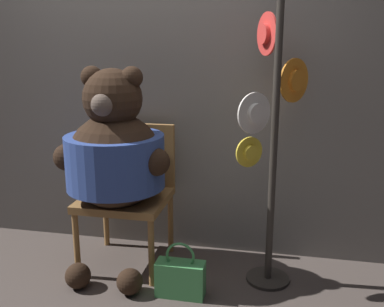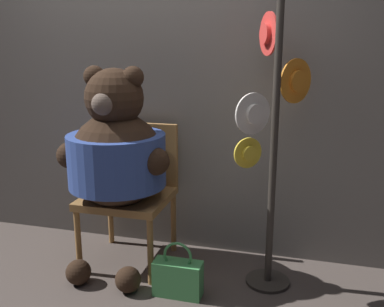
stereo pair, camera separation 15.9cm
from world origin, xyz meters
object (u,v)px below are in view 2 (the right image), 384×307
Objects in this scene: chair at (132,186)px; handbag_on_ground at (178,277)px; teddy_bear at (116,154)px; hat_display_rack at (271,135)px.

handbag_on_ground is at bearing -41.45° from chair.
teddy_bear is 3.89× the size of handbag_on_ground.
hat_display_rack is at bearing -5.84° from chair.
chair is at bearing 174.16° from hat_display_rack.
handbag_on_ground is at bearing -148.19° from hat_display_rack.
chair reaches higher than handbag_on_ground.
teddy_bear reaches higher than chair.
hat_display_rack is (0.98, 0.08, 0.16)m from teddy_bear.
chair is at bearing 82.20° from teddy_bear.
chair is 0.74m from handbag_on_ground.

